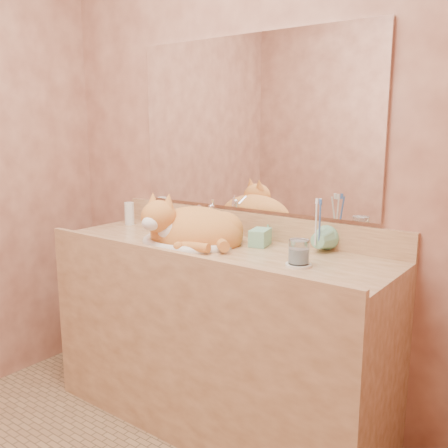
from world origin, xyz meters
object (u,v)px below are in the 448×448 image
Objects in this scene: vanity_counter at (216,336)px; toothbrush_cup at (317,242)px; soap_dispenser at (256,230)px; sink_basin at (188,228)px; cat at (191,227)px; water_glass at (299,252)px.

toothbrush_cup is (0.42, 0.15, 0.48)m from vanity_counter.
vanity_counter is at bearing -166.02° from soap_dispenser.
sink_basin is 0.59m from toothbrush_cup.
vanity_counter is at bearing -159.90° from toothbrush_cup.
cat is 0.58m from water_glass.
toothbrush_cup is at bearing 20.10° from vanity_counter.
vanity_counter is 9.52× the size of soap_dispenser.
sink_basin is 2.67× the size of soap_dispenser.
soap_dispenser is 1.80× the size of water_glass.
toothbrush_cup is at bearing 97.18° from water_glass.
cat reaches higher than water_glass.
toothbrush_cup is (0.56, 0.17, -0.02)m from sink_basin.
cat is at bearing -162.29° from toothbrush_cup.
toothbrush_cup is at bearing 1.97° from soap_dispenser.
vanity_counter is 0.52m from sink_basin.
cat reaches higher than soap_dispenser.
cat is at bearing 0.20° from sink_basin.
soap_dispenser is at bearing 27.31° from vanity_counter.
sink_basin is at bearing -162.86° from toothbrush_cup.
cat is at bearing -173.47° from soap_dispenser.
toothbrush_cup is 1.16× the size of water_glass.
vanity_counter is 14.67× the size of toothbrush_cup.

